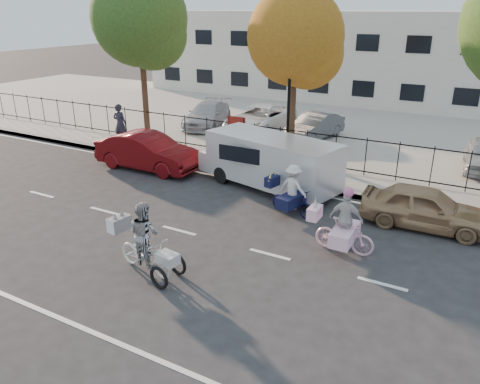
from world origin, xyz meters
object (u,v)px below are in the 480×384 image
Objects in this scene: red_sedan at (148,152)px; lot_car_c at (314,127)px; unicorn_bike at (344,229)px; bull_bike at (292,195)px; lot_car_b at (260,119)px; gold_sedan at (425,207)px; pedestrian at (120,124)px; zebra_trike at (145,246)px; lamppost at (289,93)px; white_van at (270,160)px; lot_car_a at (207,115)px.

lot_car_c is at bearing -31.89° from red_sedan.
bull_bike is at bearing 52.78° from unicorn_bike.
lot_car_b is (-7.65, 10.25, 0.14)m from unicorn_bike.
gold_sedan is (1.67, 2.69, -0.05)m from unicorn_bike.
lot_car_b is at bearing -140.20° from pedestrian.
zebra_trike reaches higher than red_sedan.
lamppost is 1.15× the size of gold_sedan.
lot_car_b is at bearing 36.26° from unicorn_bike.
lot_car_b is 2.98m from lot_car_c.
lamppost is 1.15× the size of lot_car_c.
zebra_trike is 1.16× the size of pedestrian.
zebra_trike reaches higher than lot_car_b.
lot_car_c is (-0.84, 6.85, -0.30)m from white_van.
zebra_trike is 6.77m from white_van.
zebra_trike is at bearing -141.43° from red_sedan.
bull_bike is (-2.19, 1.64, -0.03)m from unicorn_bike.
red_sedan is 7.41m from lot_car_b.
bull_bike is at bearing -32.97° from white_van.
red_sedan is (-9.13, 2.99, 0.05)m from unicorn_bike.
lot_car_c is (-4.67, 10.24, 0.08)m from unicorn_bike.
lot_car_b is (-9.32, 7.56, 0.20)m from gold_sedan.
lamppost reaches higher than white_van.
bull_bike is at bearing -55.26° from lot_car_b.
unicorn_bike is at bearing -27.60° from white_van.
white_van is at bearing -58.55° from lot_car_b.
bull_bike is (1.96, -4.05, -2.44)m from lamppost.
gold_sedan is 0.87× the size of lot_car_a.
zebra_trike reaches higher than lot_car_c.
red_sedan is 10.80m from gold_sedan.
lamppost is 6.18m from lot_car_b.
lot_car_a is (-10.75, 10.00, 0.08)m from unicorn_bike.
gold_sedan is 14.41m from lot_car_a.
lot_car_c is (6.08, 0.23, -0.00)m from lot_car_a.
lot_car_a is 0.87× the size of lot_car_b.
bull_bike is (1.81, 5.01, -0.06)m from zebra_trike.
pedestrian is at bearing 67.49° from unicorn_bike.
lot_car_c is at bearing 38.26° from gold_sedan.
white_van is at bearing 80.98° from gold_sedan.
pedestrian is 0.50× the size of lot_car_c.
bull_bike is 11.97m from lot_car_a.
lot_car_a is at bearing 12.76° from red_sedan.
lot_car_c is (2.98, -0.02, -0.06)m from lot_car_b.
white_van reaches higher than gold_sedan.
pedestrian is at bearing -134.30° from lot_car_c.
lot_car_c is (7.77, 5.20, -0.33)m from pedestrian.
lot_car_a is (-12.42, 7.31, 0.14)m from gold_sedan.
white_van is (-3.84, 3.39, 0.38)m from unicorn_bike.
lot_car_a is at bearing -173.02° from lot_car_b.
lot_car_b is at bearing 23.71° from zebra_trike.
lamppost is 2.34× the size of bull_bike.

